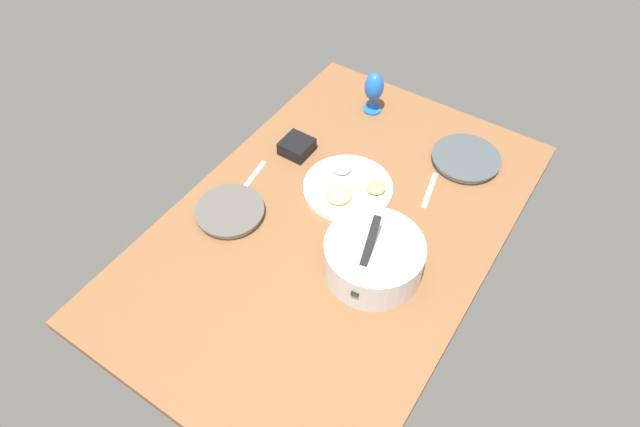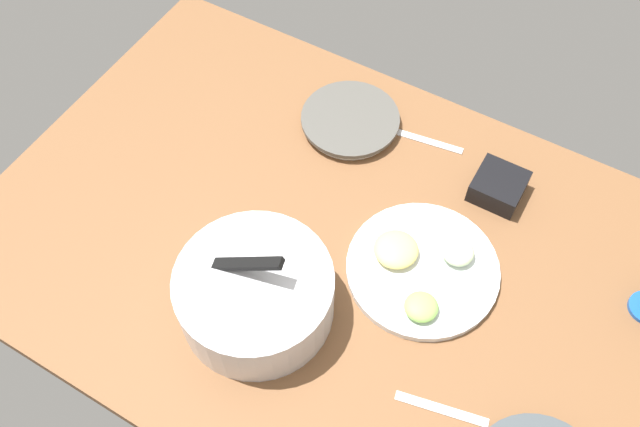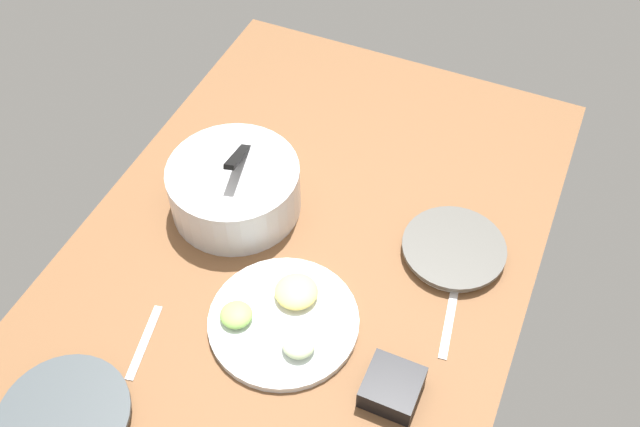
{
  "view_description": "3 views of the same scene",
  "coord_description": "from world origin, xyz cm",
  "px_view_note": "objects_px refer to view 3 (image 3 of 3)",
  "views": [
    {
      "loc": [
        101.46,
        61.11,
        146.07
      ],
      "look_at": [
        2.68,
        -4.09,
        5.55
      ],
      "focal_mm": 30.61,
      "sensor_mm": 36.0,
      "label": 1
    },
    {
      "loc": [
        -31.9,
        65.88,
        128.92
      ],
      "look_at": [
        7.98,
        -3.18,
        5.55
      ],
      "focal_mm": 38.28,
      "sensor_mm": 36.0,
      "label": 2
    },
    {
      "loc": [
        -86.96,
        -43.84,
        133.68
      ],
      "look_at": [
        10.86,
        -1.22,
        5.55
      ],
      "focal_mm": 40.06,
      "sensor_mm": 36.0,
      "label": 3
    }
  ],
  "objects_px": {
    "dinner_plate_right": "(454,249)",
    "square_bowl_black": "(392,386)",
    "dinner_plate_left": "(64,417)",
    "mixing_bowl": "(235,187)",
    "fruit_platter": "(284,319)"
  },
  "relations": [
    {
      "from": "mixing_bowl",
      "to": "fruit_platter",
      "type": "height_order",
      "value": "mixing_bowl"
    },
    {
      "from": "dinner_plate_right",
      "to": "square_bowl_black",
      "type": "xyz_separation_m",
      "value": [
        -0.39,
        0.01,
        0.02
      ]
    },
    {
      "from": "dinner_plate_right",
      "to": "mixing_bowl",
      "type": "distance_m",
      "value": 0.54
    },
    {
      "from": "fruit_platter",
      "to": "square_bowl_black",
      "type": "distance_m",
      "value": 0.28
    },
    {
      "from": "square_bowl_black",
      "to": "mixing_bowl",
      "type": "bearing_deg",
      "value": 58.5
    },
    {
      "from": "dinner_plate_right",
      "to": "mixing_bowl",
      "type": "bearing_deg",
      "value": 97.72
    },
    {
      "from": "mixing_bowl",
      "to": "fruit_platter",
      "type": "xyz_separation_m",
      "value": [
        -0.25,
        -0.25,
        -0.06
      ]
    },
    {
      "from": "fruit_platter",
      "to": "dinner_plate_right",
      "type": "bearing_deg",
      "value": -40.77
    },
    {
      "from": "mixing_bowl",
      "to": "dinner_plate_left",
      "type": "bearing_deg",
      "value": 175.51
    },
    {
      "from": "dinner_plate_left",
      "to": "dinner_plate_right",
      "type": "bearing_deg",
      "value": -39.68
    },
    {
      "from": "dinner_plate_left",
      "to": "dinner_plate_right",
      "type": "height_order",
      "value": "dinner_plate_right"
    },
    {
      "from": "dinner_plate_left",
      "to": "fruit_platter",
      "type": "bearing_deg",
      "value": -38.69
    },
    {
      "from": "fruit_platter",
      "to": "dinner_plate_left",
      "type": "bearing_deg",
      "value": 141.31
    },
    {
      "from": "mixing_bowl",
      "to": "square_bowl_black",
      "type": "xyz_separation_m",
      "value": [
        -0.32,
        -0.52,
        -0.04
      ]
    },
    {
      "from": "dinner_plate_left",
      "to": "mixing_bowl",
      "type": "bearing_deg",
      "value": -4.49
    }
  ]
}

